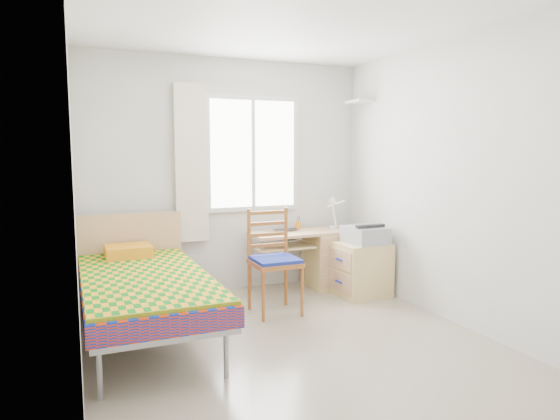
{
  "coord_description": "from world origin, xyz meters",
  "views": [
    {
      "loc": [
        -1.6,
        -3.66,
        1.57
      ],
      "look_at": [
        0.15,
        0.55,
        1.04
      ],
      "focal_mm": 32.0,
      "sensor_mm": 36.0,
      "label": 1
    }
  ],
  "objects_px": {
    "bed": "(144,283)",
    "cabinet": "(361,269)",
    "desk": "(320,256)",
    "printer": "(365,234)",
    "chair": "(274,255)"
  },
  "relations": [
    {
      "from": "bed",
      "to": "cabinet",
      "type": "bearing_deg",
      "value": 7.03
    },
    {
      "from": "bed",
      "to": "desk",
      "type": "height_order",
      "value": "bed"
    },
    {
      "from": "bed",
      "to": "printer",
      "type": "bearing_deg",
      "value": 6.58
    },
    {
      "from": "chair",
      "to": "desk",
      "type": "bearing_deg",
      "value": 36.87
    },
    {
      "from": "cabinet",
      "to": "printer",
      "type": "distance_m",
      "value": 0.39
    },
    {
      "from": "bed",
      "to": "printer",
      "type": "relative_size",
      "value": 4.78
    },
    {
      "from": "desk",
      "to": "chair",
      "type": "relative_size",
      "value": 1.06
    },
    {
      "from": "bed",
      "to": "printer",
      "type": "height_order",
      "value": "bed"
    },
    {
      "from": "desk",
      "to": "printer",
      "type": "xyz_separation_m",
      "value": [
        0.31,
        -0.48,
        0.31
      ]
    },
    {
      "from": "cabinet",
      "to": "printer",
      "type": "bearing_deg",
      "value": -28.28
    },
    {
      "from": "bed",
      "to": "chair",
      "type": "distance_m",
      "value": 1.28
    },
    {
      "from": "desk",
      "to": "cabinet",
      "type": "height_order",
      "value": "desk"
    },
    {
      "from": "cabinet",
      "to": "printer",
      "type": "height_order",
      "value": "printer"
    },
    {
      "from": "cabinet",
      "to": "desk",
      "type": "bearing_deg",
      "value": 117.74
    },
    {
      "from": "bed",
      "to": "printer",
      "type": "distance_m",
      "value": 2.42
    }
  ]
}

